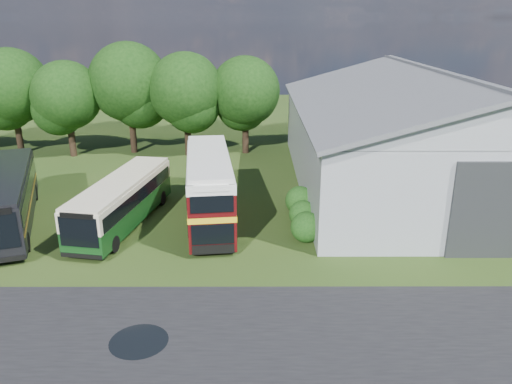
{
  "coord_description": "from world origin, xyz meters",
  "views": [
    {
      "loc": [
        2.84,
        -18.7,
        11.42
      ],
      "look_at": [
        2.9,
        8.0,
        2.07
      ],
      "focal_mm": 35.0,
      "sensor_mm": 36.0,
      "label": 1
    }
  ],
  "objects_px": {
    "storage_shed": "(427,126)",
    "bus_maroon_double": "(209,189)",
    "bus_green_single": "(122,201)",
    "bus_dark_single": "(5,198)"
  },
  "relations": [
    {
      "from": "storage_shed",
      "to": "bus_maroon_double",
      "type": "distance_m",
      "value": 16.7
    },
    {
      "from": "bus_green_single",
      "to": "bus_dark_single",
      "type": "distance_m",
      "value": 6.64
    },
    {
      "from": "bus_green_single",
      "to": "bus_dark_single",
      "type": "bearing_deg",
      "value": -168.94
    },
    {
      "from": "storage_shed",
      "to": "bus_green_single",
      "type": "bearing_deg",
      "value": -158.49
    },
    {
      "from": "bus_green_single",
      "to": "bus_maroon_double",
      "type": "distance_m",
      "value": 5.04
    },
    {
      "from": "storage_shed",
      "to": "bus_maroon_double",
      "type": "xyz_separation_m",
      "value": [
        -14.8,
        -7.45,
        -2.1
      ]
    },
    {
      "from": "bus_maroon_double",
      "to": "bus_green_single",
      "type": "bearing_deg",
      "value": 177.33
    },
    {
      "from": "bus_green_single",
      "to": "bus_dark_single",
      "type": "height_order",
      "value": "bus_dark_single"
    },
    {
      "from": "bus_green_single",
      "to": "bus_maroon_double",
      "type": "relative_size",
      "value": 1.04
    },
    {
      "from": "storage_shed",
      "to": "bus_green_single",
      "type": "xyz_separation_m",
      "value": [
        -19.79,
        -7.8,
        -2.7
      ]
    }
  ]
}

